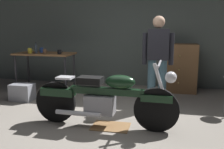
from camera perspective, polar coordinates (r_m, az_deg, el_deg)
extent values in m
plane|color=gray|center=(3.92, -2.45, -11.26)|extent=(12.00, 12.00, 0.00)
cube|color=#56605B|center=(6.38, 3.94, 11.47)|extent=(8.00, 0.12, 3.10)
cube|color=brown|center=(5.84, -15.10, 4.61)|extent=(1.30, 0.64, 0.04)
cylinder|color=#2D2D33|center=(5.98, -21.06, 0.03)|extent=(0.05, 0.05, 0.86)
cylinder|color=#2D2D33|center=(5.43, -10.58, -0.46)|extent=(0.05, 0.05, 0.86)
cylinder|color=#2D2D33|center=(6.42, -18.54, 0.88)|extent=(0.05, 0.05, 0.86)
cylinder|color=#2D2D33|center=(5.90, -8.63, 0.50)|extent=(0.05, 0.05, 0.86)
cylinder|color=black|center=(3.62, 10.08, -7.97)|extent=(0.64, 0.09, 0.64)
cylinder|color=black|center=(4.01, -12.72, -6.18)|extent=(0.64, 0.09, 0.64)
cube|color=black|center=(3.56, 10.17, -5.29)|extent=(0.44, 0.15, 0.10)
cube|color=black|center=(3.94, -12.18, -3.80)|extent=(0.52, 0.19, 0.12)
cube|color=gray|center=(3.75, -2.69, -6.81)|extent=(0.45, 0.25, 0.28)
cube|color=black|center=(3.66, -1.21, -3.80)|extent=(1.10, 0.13, 0.10)
ellipsoid|color=black|center=(3.58, 1.87, -1.67)|extent=(0.45, 0.23, 0.20)
cube|color=black|center=(3.70, -4.96, -1.30)|extent=(0.37, 0.25, 0.10)
cube|color=silver|center=(3.84, -10.63, -0.70)|extent=(0.25, 0.21, 0.03)
cylinder|color=silver|center=(3.52, 11.23, -2.93)|extent=(0.27, 0.06, 0.68)
cylinder|color=silver|center=(3.46, 10.77, 2.42)|extent=(0.05, 0.60, 0.03)
sphere|color=silver|center=(3.49, 13.29, -0.62)|extent=(0.16, 0.16, 0.16)
cylinder|color=silver|center=(3.75, -7.73, -8.80)|extent=(0.70, 0.09, 0.07)
cylinder|color=#456779|center=(4.76, 11.39, -1.96)|extent=(0.15, 0.15, 0.88)
cylinder|color=#456779|center=(4.75, 8.98, -1.90)|extent=(0.15, 0.15, 0.88)
cube|color=#26262D|center=(4.65, 10.49, 6.76)|extent=(0.39, 0.24, 0.56)
cylinder|color=#26262D|center=(4.67, 13.41, 5.68)|extent=(0.09, 0.09, 0.58)
cylinder|color=#26262D|center=(4.65, 7.48, 5.86)|extent=(0.09, 0.09, 0.58)
sphere|color=tan|center=(4.64, 10.66, 11.69)|extent=(0.22, 0.22, 0.22)
cube|color=brown|center=(5.90, 14.95, 1.43)|extent=(0.80, 0.44, 1.10)
sphere|color=tan|center=(5.63, 15.19, 4.07)|extent=(0.04, 0.04, 0.04)
sphere|color=tan|center=(5.67, 15.05, 1.06)|extent=(0.04, 0.04, 0.04)
sphere|color=tan|center=(5.73, 14.90, -1.90)|extent=(0.04, 0.04, 0.04)
cube|color=olive|center=(3.82, -0.29, -11.76)|extent=(0.56, 0.40, 0.01)
cube|color=gray|center=(5.40, -19.79, -3.82)|extent=(0.44, 0.32, 0.34)
cylinder|color=yellow|center=(5.81, -18.25, 5.17)|extent=(0.09, 0.09, 0.11)
torus|color=yellow|center=(5.79, -17.83, 5.23)|extent=(0.06, 0.01, 0.06)
cylinder|color=brown|center=(5.71, -15.16, 5.16)|extent=(0.07, 0.07, 0.10)
torus|color=brown|center=(5.69, -14.78, 5.21)|extent=(0.06, 0.01, 0.06)
cylinder|color=black|center=(5.49, -11.95, 5.07)|extent=(0.08, 0.08, 0.09)
torus|color=black|center=(5.48, -11.51, 5.12)|extent=(0.05, 0.01, 0.05)
cylinder|color=#2D51AD|center=(5.95, -15.81, 5.41)|extent=(0.08, 0.08, 0.11)
torus|color=#2D51AD|center=(5.93, -15.42, 5.46)|extent=(0.06, 0.01, 0.06)
cylinder|color=#3F4C59|center=(5.78, -16.96, 5.54)|extent=(0.06, 0.06, 0.18)
cylinder|color=#3F4C59|center=(5.78, -17.02, 6.68)|extent=(0.03, 0.03, 0.05)
cylinder|color=black|center=(5.77, -17.04, 6.98)|extent=(0.03, 0.03, 0.01)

